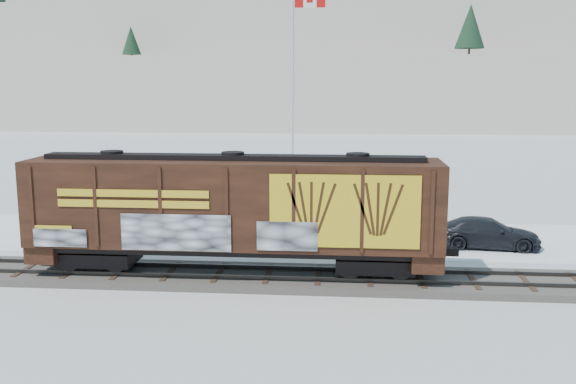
# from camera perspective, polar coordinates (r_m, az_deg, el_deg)

# --- Properties ---
(ground) EXTENTS (500.00, 500.00, 0.00)m
(ground) POSITION_cam_1_polar(r_m,az_deg,el_deg) (25.76, 2.73, -8.02)
(ground) COLOR white
(ground) RESTS_ON ground
(rail_track) EXTENTS (50.00, 3.40, 0.43)m
(rail_track) POSITION_cam_1_polar(r_m,az_deg,el_deg) (25.71, 2.73, -7.71)
(rail_track) COLOR #59544C
(rail_track) RESTS_ON ground
(parking_strip) EXTENTS (40.00, 8.00, 0.03)m
(parking_strip) POSITION_cam_1_polar(r_m,az_deg,el_deg) (32.97, 3.26, -4.03)
(parking_strip) COLOR white
(parking_strip) RESTS_ON ground
(hillside) EXTENTS (360.00, 110.00, 93.00)m
(hillside) POSITION_cam_1_polar(r_m,az_deg,el_deg) (164.44, 4.79, 11.94)
(hillside) COLOR white
(hillside) RESTS_ON ground
(hopper_railcar) EXTENTS (16.15, 3.06, 4.64)m
(hopper_railcar) POSITION_cam_1_polar(r_m,az_deg,el_deg) (25.35, -4.86, -1.34)
(hopper_railcar) COLOR black
(hopper_railcar) RESTS_ON rail_track
(flagpole) EXTENTS (2.30, 0.90, 13.23)m
(flagpole) POSITION_cam_1_polar(r_m,az_deg,el_deg) (37.74, 0.58, 5.42)
(flagpole) COLOR silver
(flagpole) RESTS_ON ground
(car_silver) EXTENTS (4.19, 1.90, 1.39)m
(car_silver) POSITION_cam_1_polar(r_m,az_deg,el_deg) (34.49, -12.85, -2.44)
(car_silver) COLOR #A0A2A6
(car_silver) RESTS_ON parking_strip
(car_white) EXTENTS (5.39, 2.38, 1.72)m
(car_white) POSITION_cam_1_polar(r_m,az_deg,el_deg) (32.06, 0.08, -2.81)
(car_white) COLOR silver
(car_white) RESTS_ON parking_strip
(car_dark) EXTENTS (5.07, 2.44, 1.42)m
(car_dark) POSITION_cam_1_polar(r_m,az_deg,el_deg) (32.17, 17.30, -3.48)
(car_dark) COLOR black
(car_dark) RESTS_ON parking_strip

